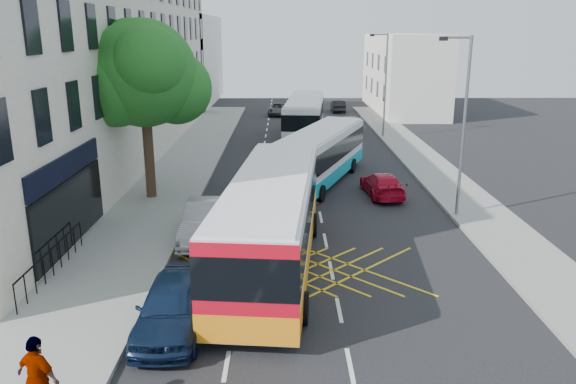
{
  "coord_description": "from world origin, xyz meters",
  "views": [
    {
      "loc": [
        -1.7,
        -12.66,
        8.32
      ],
      "look_at": [
        -1.54,
        8.6,
        2.2
      ],
      "focal_mm": 35.0,
      "sensor_mm": 36.0,
      "label": 1
    }
  ],
  "objects_px": {
    "pedestrian_far": "(38,378)",
    "distant_car_dark": "(338,106)",
    "lamp_near": "(462,118)",
    "lamp_far": "(384,80)",
    "bus_near": "(272,220)",
    "bus_mid": "(320,155)",
    "bus_far": "(305,118)",
    "distant_car_grey": "(279,109)",
    "distant_car_silver": "(350,124)",
    "red_hatchback": "(382,184)",
    "street_tree": "(143,74)",
    "parked_car_blue": "(172,306)",
    "parked_car_silver": "(207,221)"
  },
  "relations": [
    {
      "from": "pedestrian_far",
      "to": "distant_car_dark",
      "type": "bearing_deg",
      "value": -77.94
    },
    {
      "from": "lamp_near",
      "to": "pedestrian_far",
      "type": "bearing_deg",
      "value": -133.02
    },
    {
      "from": "lamp_far",
      "to": "bus_near",
      "type": "xyz_separation_m",
      "value": [
        -8.35,
        -25.66,
        -2.82
      ]
    },
    {
      "from": "bus_mid",
      "to": "bus_far",
      "type": "relative_size",
      "value": 0.92
    },
    {
      "from": "lamp_near",
      "to": "distant_car_dark",
      "type": "relative_size",
      "value": 2.1
    },
    {
      "from": "lamp_near",
      "to": "bus_near",
      "type": "distance_m",
      "value": 10.47
    },
    {
      "from": "lamp_far",
      "to": "pedestrian_far",
      "type": "bearing_deg",
      "value": -111.13
    },
    {
      "from": "distant_car_grey",
      "to": "distant_car_dark",
      "type": "bearing_deg",
      "value": 24.83
    },
    {
      "from": "bus_mid",
      "to": "distant_car_grey",
      "type": "xyz_separation_m",
      "value": [
        -2.48,
        26.67,
        -0.97
      ]
    },
    {
      "from": "lamp_near",
      "to": "distant_car_grey",
      "type": "xyz_separation_m",
      "value": [
        -8.37,
        32.87,
        -4.01
      ]
    },
    {
      "from": "lamp_far",
      "to": "distant_car_silver",
      "type": "bearing_deg",
      "value": 134.28
    },
    {
      "from": "red_hatchback",
      "to": "bus_far",
      "type": "bearing_deg",
      "value": -82.3
    },
    {
      "from": "distant_car_grey",
      "to": "bus_near",
      "type": "bearing_deg",
      "value": -85.42
    },
    {
      "from": "bus_near",
      "to": "distant_car_dark",
      "type": "bearing_deg",
      "value": 86.51
    },
    {
      "from": "street_tree",
      "to": "bus_near",
      "type": "relative_size",
      "value": 0.71
    },
    {
      "from": "distant_car_grey",
      "to": "pedestrian_far",
      "type": "bearing_deg",
      "value": -91.31
    },
    {
      "from": "bus_far",
      "to": "red_hatchback",
      "type": "distance_m",
      "value": 16.46
    },
    {
      "from": "distant_car_dark",
      "to": "street_tree",
      "type": "bearing_deg",
      "value": 68.53
    },
    {
      "from": "lamp_far",
      "to": "street_tree",
      "type": "bearing_deg",
      "value": -130.81
    },
    {
      "from": "bus_far",
      "to": "distant_car_silver",
      "type": "xyz_separation_m",
      "value": [
        3.93,
        2.77,
        -0.96
      ]
    },
    {
      "from": "parked_car_blue",
      "to": "red_hatchback",
      "type": "height_order",
      "value": "parked_car_blue"
    },
    {
      "from": "street_tree",
      "to": "parked_car_silver",
      "type": "xyz_separation_m",
      "value": [
        3.61,
        -5.75,
        -5.5
      ]
    },
    {
      "from": "bus_mid",
      "to": "parked_car_silver",
      "type": "xyz_separation_m",
      "value": [
        -5.2,
        -8.98,
        -0.79
      ]
    },
    {
      "from": "bus_mid",
      "to": "distant_car_silver",
      "type": "xyz_separation_m",
      "value": [
        3.58,
        16.17,
        -0.83
      ]
    },
    {
      "from": "lamp_near",
      "to": "bus_far",
      "type": "xyz_separation_m",
      "value": [
        -6.24,
        19.6,
        -2.9
      ]
    },
    {
      "from": "bus_mid",
      "to": "distant_car_grey",
      "type": "distance_m",
      "value": 26.8
    },
    {
      "from": "parked_car_silver",
      "to": "distant_car_silver",
      "type": "distance_m",
      "value": 26.64
    },
    {
      "from": "distant_car_grey",
      "to": "pedestrian_far",
      "type": "xyz_separation_m",
      "value": [
        -4.82,
        -47.01,
        0.52
      ]
    },
    {
      "from": "bus_far",
      "to": "parked_car_blue",
      "type": "height_order",
      "value": "bus_far"
    },
    {
      "from": "distant_car_silver",
      "to": "pedestrian_far",
      "type": "relative_size",
      "value": 2.26
    },
    {
      "from": "street_tree",
      "to": "bus_mid",
      "type": "xyz_separation_m",
      "value": [
        8.81,
        3.23,
        -4.71
      ]
    },
    {
      "from": "street_tree",
      "to": "bus_near",
      "type": "xyz_separation_m",
      "value": [
        6.36,
        -8.62,
        -4.49
      ]
    },
    {
      "from": "lamp_near",
      "to": "distant_car_dark",
      "type": "height_order",
      "value": "lamp_near"
    },
    {
      "from": "parked_car_blue",
      "to": "red_hatchback",
      "type": "xyz_separation_m",
      "value": [
        8.33,
        13.7,
        -0.16
      ]
    },
    {
      "from": "parked_car_blue",
      "to": "distant_car_dark",
      "type": "distance_m",
      "value": 46.21
    },
    {
      "from": "distant_car_silver",
      "to": "distant_car_dark",
      "type": "bearing_deg",
      "value": -87.4
    },
    {
      "from": "street_tree",
      "to": "red_hatchback",
      "type": "xyz_separation_m",
      "value": [
        11.94,
        0.58,
        -5.69
      ]
    },
    {
      "from": "lamp_far",
      "to": "pedestrian_far",
      "type": "relative_size",
      "value": 4.07
    },
    {
      "from": "bus_far",
      "to": "pedestrian_far",
      "type": "xyz_separation_m",
      "value": [
        -6.96,
        -33.74,
        -0.58
      ]
    },
    {
      "from": "lamp_far",
      "to": "bus_mid",
      "type": "xyz_separation_m",
      "value": [
        -5.9,
        -13.8,
        -3.04
      ]
    },
    {
      "from": "lamp_far",
      "to": "bus_mid",
      "type": "relative_size",
      "value": 0.74
    },
    {
      "from": "bus_far",
      "to": "distant_car_grey",
      "type": "height_order",
      "value": "bus_far"
    },
    {
      "from": "bus_mid",
      "to": "parked_car_silver",
      "type": "height_order",
      "value": "bus_mid"
    },
    {
      "from": "lamp_near",
      "to": "lamp_far",
      "type": "distance_m",
      "value": 20.0
    },
    {
      "from": "parked_car_silver",
      "to": "distant_car_grey",
      "type": "xyz_separation_m",
      "value": [
        2.72,
        35.65,
        -0.18
      ]
    },
    {
      "from": "street_tree",
      "to": "parked_car_silver",
      "type": "relative_size",
      "value": 1.83
    },
    {
      "from": "red_hatchback",
      "to": "street_tree",
      "type": "bearing_deg",
      "value": -1.73
    },
    {
      "from": "red_hatchback",
      "to": "parked_car_silver",
      "type": "bearing_deg",
      "value": 32.7
    },
    {
      "from": "lamp_far",
      "to": "parked_car_silver",
      "type": "relative_size",
      "value": 1.67
    },
    {
      "from": "pedestrian_far",
      "to": "lamp_near",
      "type": "bearing_deg",
      "value": -108.31
    }
  ]
}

